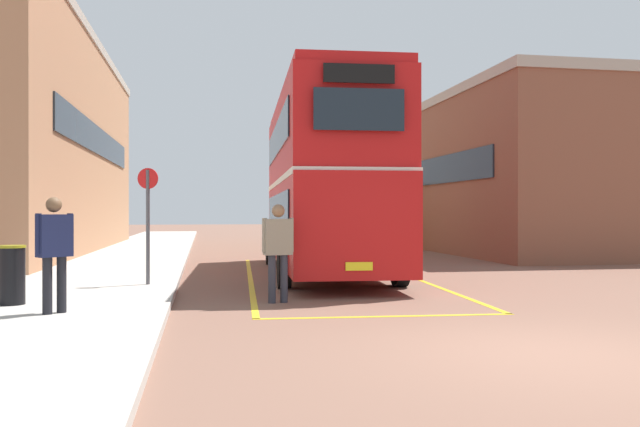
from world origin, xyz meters
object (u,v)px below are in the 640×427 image
(double_decker_bus, at_px, (324,180))
(litter_bin, at_px, (12,275))
(pedestrian_boarding, at_px, (278,245))
(pedestrian_waiting_near, at_px, (54,246))
(bus_stop_sign, at_px, (148,214))
(single_deck_bus, at_px, (354,213))

(double_decker_bus, relative_size, litter_bin, 11.01)
(double_decker_bus, relative_size, pedestrian_boarding, 5.94)
(pedestrian_boarding, distance_m, pedestrian_waiting_near, 3.86)
(pedestrian_boarding, xyz_separation_m, bus_stop_sign, (-2.49, 2.26, 0.57))
(single_deck_bus, xyz_separation_m, bus_stop_sign, (-8.99, -19.45, -0.02))
(double_decker_bus, bearing_deg, pedestrian_waiting_near, -127.65)
(litter_bin, bearing_deg, bus_stop_sign, 54.30)
(pedestrian_boarding, height_order, litter_bin, pedestrian_boarding)
(litter_bin, height_order, bus_stop_sign, bus_stop_sign)
(pedestrian_waiting_near, bearing_deg, pedestrian_boarding, 23.70)
(litter_bin, bearing_deg, pedestrian_waiting_near, -51.15)
(double_decker_bus, height_order, pedestrian_boarding, double_decker_bus)
(bus_stop_sign, bearing_deg, double_decker_bus, 36.14)
(double_decker_bus, height_order, single_deck_bus, double_decker_bus)
(pedestrian_waiting_near, xyz_separation_m, litter_bin, (-0.90, 1.11, -0.53))
(single_deck_bus, xyz_separation_m, litter_bin, (-10.93, -22.15, -1.01))
(bus_stop_sign, bearing_deg, pedestrian_boarding, -42.25)
(pedestrian_boarding, relative_size, bus_stop_sign, 0.74)
(double_decker_bus, bearing_deg, litter_bin, -136.94)
(bus_stop_sign, bearing_deg, litter_bin, -125.70)
(single_deck_bus, distance_m, pedestrian_boarding, 22.67)
(litter_bin, bearing_deg, pedestrian_boarding, 5.68)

